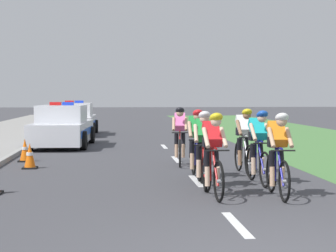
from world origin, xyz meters
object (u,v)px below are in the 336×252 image
at_px(cyclist_second, 278,154).
at_px(cyclist_third, 203,148).
at_px(police_car_nearest, 62,128).
at_px(traffic_cone_mid, 25,150).
at_px(traffic_cone_far, 30,156).
at_px(cyclist_sixth, 244,140).
at_px(cyclist_seventh, 180,135).
at_px(cyclist_fourth, 258,146).
at_px(cyclist_fifth, 196,143).
at_px(police_car_second, 75,120).
at_px(cyclist_lead, 213,154).

distance_m(cyclist_second, cyclist_third, 1.65).
height_order(police_car_nearest, traffic_cone_mid, police_car_nearest).
relative_size(cyclist_second, traffic_cone_far, 2.69).
bearing_deg(cyclist_sixth, cyclist_seventh, 126.77).
bearing_deg(cyclist_second, cyclist_seventh, 104.52).
relative_size(traffic_cone_mid, traffic_cone_far, 1.00).
bearing_deg(cyclist_seventh, police_car_nearest, 122.37).
bearing_deg(cyclist_sixth, cyclist_third, -124.45).
distance_m(cyclist_fourth, cyclist_fifth, 1.48).
height_order(cyclist_fifth, traffic_cone_mid, cyclist_fifth).
distance_m(cyclist_seventh, police_car_nearest, 6.68).
xyz_separation_m(cyclist_seventh, police_car_second, (-3.58, 11.42, -0.11)).
distance_m(cyclist_second, cyclist_seventh, 4.88).
xyz_separation_m(cyclist_lead, traffic_cone_far, (-3.88, 4.27, -0.48)).
relative_size(cyclist_second, police_car_nearest, 0.38).
height_order(cyclist_second, cyclist_fifth, same).
xyz_separation_m(cyclist_second, traffic_cone_mid, (-5.40, 5.89, -0.48)).
distance_m(cyclist_lead, cyclist_fifth, 2.30).
height_order(cyclist_fourth, traffic_cone_far, cyclist_fourth).
bearing_deg(traffic_cone_mid, cyclist_third, -48.10).
distance_m(cyclist_fifth, police_car_nearest, 8.76).
xyz_separation_m(cyclist_third, cyclist_seventh, (-0.06, 3.55, 0.00)).
distance_m(cyclist_second, police_car_second, 16.84).
xyz_separation_m(cyclist_sixth, traffic_cone_mid, (-5.48, 2.91, -0.48)).
bearing_deg(cyclist_fifth, cyclist_sixth, 25.13).
height_order(cyclist_lead, police_car_nearest, police_car_nearest).
bearing_deg(traffic_cone_far, police_car_second, 88.84).
height_order(cyclist_fifth, police_car_nearest, police_car_nearest).
height_order(cyclist_third, police_car_second, police_car_second).
height_order(cyclist_third, traffic_cone_mid, cyclist_third).
bearing_deg(cyclist_lead, cyclist_seventh, 90.78).
relative_size(cyclist_third, traffic_cone_mid, 2.69).
xyz_separation_m(cyclist_lead, police_car_second, (-3.64, 16.02, -0.11)).
bearing_deg(cyclist_second, cyclist_sixth, 88.49).
bearing_deg(traffic_cone_mid, traffic_cone_far, -76.43).
bearing_deg(cyclist_third, traffic_cone_mid, 131.90).
bearing_deg(cyclist_second, cyclist_third, 134.85).
height_order(cyclist_lead, cyclist_fourth, same).
bearing_deg(police_car_nearest, cyclist_seventh, -57.63).
xyz_separation_m(cyclist_seventh, traffic_cone_mid, (-4.18, 1.17, -0.48)).
distance_m(police_car_nearest, police_car_second, 5.78).
distance_m(cyclist_lead, cyclist_seventh, 4.61).
height_order(cyclist_fifth, police_car_second, police_car_second).
xyz_separation_m(cyclist_second, traffic_cone_far, (-5.04, 4.39, -0.48)).
bearing_deg(police_car_nearest, traffic_cone_far, -92.27).
relative_size(cyclist_lead, cyclist_fifth, 1.00).
distance_m(cyclist_third, traffic_cone_mid, 6.36).
relative_size(cyclist_lead, cyclist_third, 1.00).
bearing_deg(cyclist_fifth, cyclist_seventh, 92.50).
xyz_separation_m(cyclist_third, traffic_cone_mid, (-4.24, 4.72, -0.48)).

